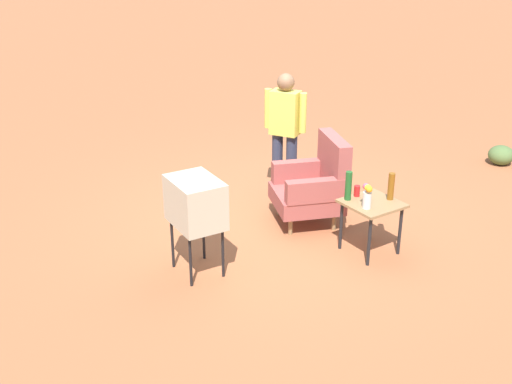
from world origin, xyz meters
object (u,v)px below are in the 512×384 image
(side_table, at_px, (372,209))
(person_standing, at_px, (285,128))
(armchair, at_px, (315,184))
(bottle_tall_amber, at_px, (391,186))
(tv_on_stand, at_px, (196,203))
(soda_can_red, at_px, (357,191))
(flower_vase, at_px, (367,195))
(bottle_wine_green, at_px, (348,186))
(soda_can_blue, at_px, (368,196))

(side_table, xyz_separation_m, person_standing, (-1.76, 0.12, 0.43))
(armchair, bearing_deg, bottle_tall_amber, 14.81)
(tv_on_stand, xyz_separation_m, soda_can_red, (0.44, 1.75, -0.13))
(side_table, height_order, soda_can_red, soda_can_red)
(flower_vase, bearing_deg, bottle_tall_amber, 94.81)
(bottle_wine_green, bearing_deg, side_table, 40.13)
(bottle_tall_amber, relative_size, soda_can_red, 2.46)
(armchair, distance_m, side_table, 0.92)
(side_table, bearing_deg, armchair, -177.43)
(side_table, distance_m, tv_on_stand, 1.92)
(bottle_tall_amber, bearing_deg, side_table, -102.01)
(side_table, relative_size, person_standing, 0.36)
(side_table, bearing_deg, tv_on_stand, -110.11)
(flower_vase, bearing_deg, soda_can_red, 156.37)
(tv_on_stand, xyz_separation_m, bottle_wine_green, (0.45, 1.61, -0.03))
(side_table, bearing_deg, soda_can_red, -172.02)
(flower_vase, bearing_deg, bottle_wine_green, -177.39)
(side_table, relative_size, soda_can_blue, 4.85)
(armchair, xyz_separation_m, tv_on_stand, (0.27, -1.74, 0.28))
(armchair, xyz_separation_m, soda_can_blue, (0.87, 0.02, 0.15))
(armchair, height_order, bottle_tall_amber, armchair)
(soda_can_red, bearing_deg, bottle_tall_amber, 43.10)
(bottle_tall_amber, bearing_deg, soda_can_red, -136.90)
(tv_on_stand, height_order, soda_can_blue, tv_on_stand)
(bottle_tall_amber, xyz_separation_m, flower_vase, (0.03, -0.37, -0.00))
(bottle_wine_green, height_order, bottle_tall_amber, bottle_wine_green)
(bottle_wine_green, bearing_deg, tv_on_stand, -105.59)
(soda_can_blue, height_order, soda_can_red, same)
(soda_can_red, distance_m, flower_vase, 0.33)
(tv_on_stand, bearing_deg, bottle_tall_amber, 70.72)
(side_table, distance_m, soda_can_blue, 0.16)
(tv_on_stand, relative_size, person_standing, 0.63)
(person_standing, relative_size, bottle_tall_amber, 5.47)
(tv_on_stand, relative_size, flower_vase, 3.89)
(tv_on_stand, relative_size, bottle_tall_amber, 3.43)
(tv_on_stand, height_order, bottle_wine_green, tv_on_stand)
(person_standing, bearing_deg, bottle_wine_green, -10.47)
(armchair, relative_size, bottle_tall_amber, 3.53)
(soda_can_blue, distance_m, bottle_tall_amber, 0.27)
(tv_on_stand, distance_m, soda_can_red, 1.81)
(soda_can_red, bearing_deg, side_table, 7.98)
(armchair, bearing_deg, bottle_wine_green, -10.24)
(armchair, relative_size, bottle_wine_green, 3.31)
(soda_can_blue, bearing_deg, soda_can_red, -177.24)
(side_table, relative_size, soda_can_red, 4.85)
(bottle_wine_green, xyz_separation_m, flower_vase, (0.28, 0.01, -0.01))
(side_table, bearing_deg, person_standing, 176.20)
(bottle_tall_amber, bearing_deg, person_standing, -176.91)
(person_standing, distance_m, soda_can_red, 1.58)
(side_table, xyz_separation_m, soda_can_blue, (-0.05, -0.02, 0.15))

